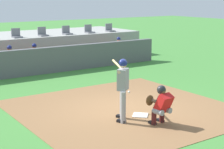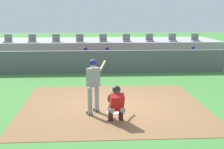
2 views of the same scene
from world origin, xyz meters
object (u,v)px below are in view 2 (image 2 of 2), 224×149
(catcher_crouched, at_px, (116,102))
(stadium_seat_7, at_px, (173,39))
(dugout_player_0, at_px, (86,58))
(dugout_player_2, at_px, (193,57))
(stadium_seat_4, at_px, (103,40))
(stadium_seat_1, at_px, (32,40))
(home_plate, at_px, (115,112))
(stadium_seat_3, at_px, (80,40))
(batter_at_plate, at_px, (94,83))
(dugout_player_1, at_px, (107,58))
(stadium_seat_5, at_px, (127,40))
(stadium_seat_8, at_px, (195,39))
(stadium_seat_6, at_px, (150,39))
(stadium_seat_0, at_px, (8,40))
(stadium_seat_2, at_px, (56,40))

(catcher_crouched, xyz_separation_m, stadium_seat_7, (4.36, 11.09, 0.93))
(dugout_player_0, distance_m, dugout_player_2, 6.13)
(dugout_player_0, bearing_deg, stadium_seat_4, 62.48)
(stadium_seat_1, bearing_deg, stadium_seat_7, 0.00)
(home_plate, distance_m, dugout_player_0, 8.24)
(stadium_seat_4, relative_size, stadium_seat_7, 1.00)
(stadium_seat_3, bearing_deg, dugout_player_2, -17.34)
(catcher_crouched, relative_size, stadium_seat_1, 3.63)
(stadium_seat_4, bearing_deg, batter_at_plate, -93.85)
(dugout_player_1, relative_size, stadium_seat_7, 2.71)
(stadium_seat_3, relative_size, stadium_seat_7, 1.00)
(stadium_seat_3, bearing_deg, catcher_crouched, -82.71)
(stadium_seat_5, bearing_deg, stadium_seat_7, 0.00)
(stadium_seat_1, xyz_separation_m, stadium_seat_8, (10.11, 0.00, 0.00))
(stadium_seat_1, height_order, stadium_seat_5, same)
(home_plate, relative_size, stadium_seat_1, 0.92)
(catcher_crouched, xyz_separation_m, stadium_seat_6, (2.92, 11.09, 0.93))
(dugout_player_0, distance_m, stadium_seat_3, 2.24)
(stadium_seat_0, relative_size, stadium_seat_5, 1.00)
(dugout_player_2, bearing_deg, stadium_seat_4, 158.14)
(stadium_seat_2, bearing_deg, stadium_seat_1, 180.00)
(batter_at_plate, xyz_separation_m, stadium_seat_2, (-2.20, 10.22, 0.50))
(batter_at_plate, xyz_separation_m, catcher_crouched, (0.66, -0.87, -0.43))
(batter_at_plate, xyz_separation_m, dugout_player_1, (0.84, 8.18, -0.36))
(stadium_seat_1, bearing_deg, batter_at_plate, -70.36)
(stadium_seat_2, relative_size, stadium_seat_8, 1.00)
(stadium_seat_0, distance_m, stadium_seat_8, 11.56)
(batter_at_plate, height_order, catcher_crouched, batter_at_plate)
(dugout_player_0, bearing_deg, stadium_seat_7, 20.67)
(stadium_seat_1, xyz_separation_m, stadium_seat_5, (5.78, 0.00, 0.00))
(dugout_player_1, bearing_deg, stadium_seat_7, 25.93)
(stadium_seat_5, bearing_deg, batter_at_plate, -101.79)
(stadium_seat_4, bearing_deg, dugout_player_1, -85.80)
(dugout_player_2, relative_size, stadium_seat_1, 2.71)
(stadium_seat_6, height_order, stadium_seat_7, same)
(batter_at_plate, bearing_deg, stadium_seat_6, 70.71)
(batter_at_plate, distance_m, stadium_seat_3, 10.26)
(stadium_seat_6, bearing_deg, batter_at_plate, -109.29)
(home_plate, bearing_deg, dugout_player_0, 97.42)
(catcher_crouched, relative_size, dugout_player_1, 1.34)
(batter_at_plate, distance_m, stadium_seat_5, 10.45)
(home_plate, height_order, stadium_seat_7, stadium_seat_7)
(home_plate, height_order, dugout_player_2, dugout_player_2)
(stadium_seat_1, bearing_deg, home_plate, -66.94)
(stadium_seat_4, distance_m, stadium_seat_8, 5.78)
(stadium_seat_0, relative_size, stadium_seat_4, 1.00)
(stadium_seat_6, xyz_separation_m, stadium_seat_8, (2.89, 0.00, 0.00))
(stadium_seat_6, bearing_deg, dugout_player_0, -152.74)
(catcher_crouched, relative_size, stadium_seat_5, 3.63)
(batter_at_plate, distance_m, stadium_seat_7, 11.39)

